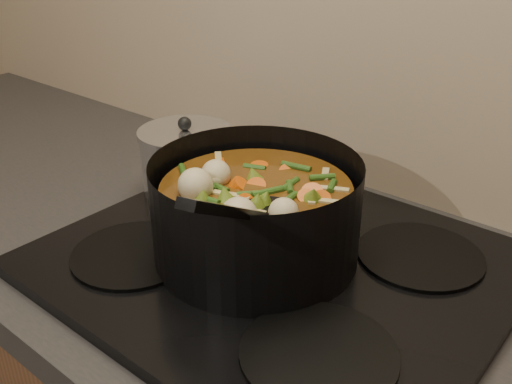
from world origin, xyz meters
The scene contains 3 objects.
stovetop centered at (0.00, 1.93, 0.92)m, with size 0.62×0.54×0.03m.
stockpot centered at (-0.03, 1.91, 1.00)m, with size 0.31×0.38×0.21m.
saucepan centered at (-0.26, 2.01, 0.99)m, with size 0.16×0.16×0.13m.
Camera 1 is at (0.42, 1.38, 1.38)m, focal length 40.00 mm.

